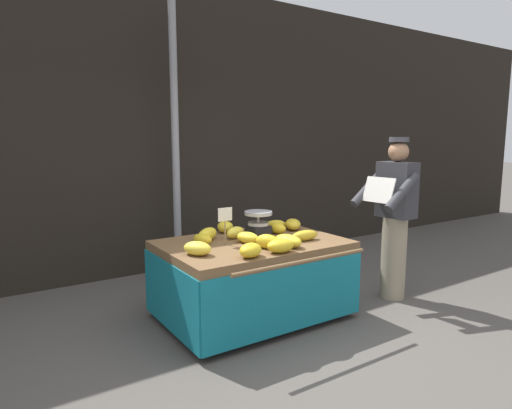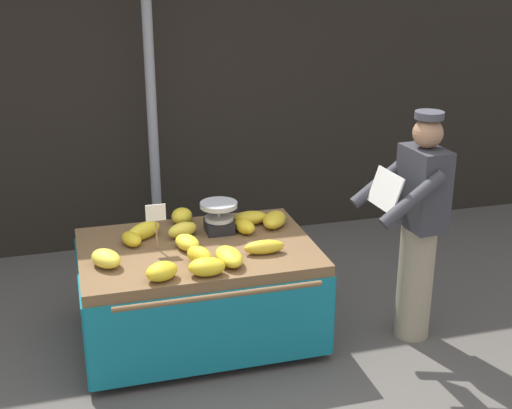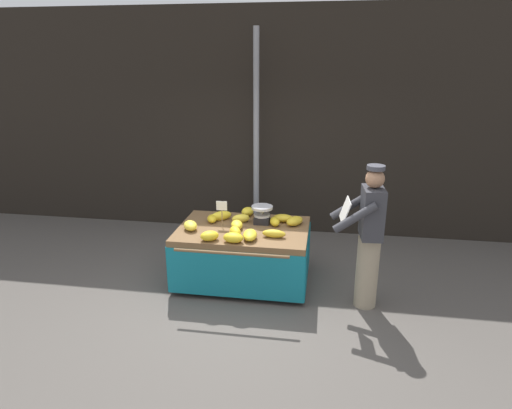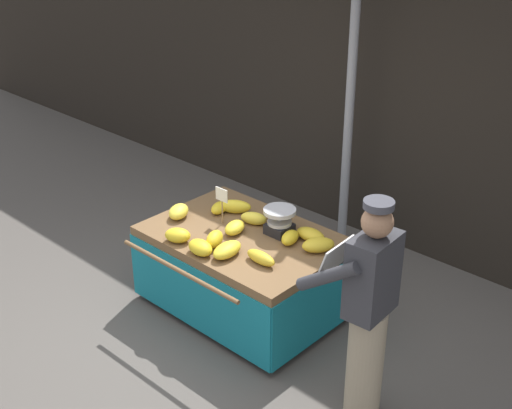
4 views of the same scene
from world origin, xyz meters
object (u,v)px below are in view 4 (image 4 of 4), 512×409
(banana_cart, at_px, (244,254))
(banana_bunch_6, at_px, (178,235))
(banana_bunch_4, at_px, (311,235))
(banana_bunch_12, at_px, (235,228))
(banana_bunch_2, at_px, (261,258))
(banana_bunch_8, at_px, (254,218))
(banana_bunch_7, at_px, (318,245))
(street_pole, at_px, (350,93))
(banana_bunch_5, at_px, (179,212))
(banana_bunch_11, at_px, (219,208))
(banana_bunch_13, at_px, (290,238))
(banana_bunch_1, at_px, (235,206))
(weighing_scale, at_px, (280,221))
(banana_bunch_3, at_px, (227,250))
(banana_bunch_10, at_px, (215,239))
(banana_bunch_0, at_px, (278,209))
(banana_bunch_9, at_px, (200,248))
(price_sign, at_px, (222,198))
(vendor_person, at_px, (367,311))

(banana_cart, bearing_deg, banana_bunch_6, -124.35)
(banana_bunch_4, xyz_separation_m, banana_bunch_12, (-0.56, -0.35, 0.00))
(banana_bunch_2, relative_size, banana_bunch_8, 1.21)
(banana_bunch_7, distance_m, banana_bunch_12, 0.76)
(street_pole, distance_m, banana_bunch_6, 2.21)
(banana_cart, height_order, banana_bunch_5, banana_bunch_5)
(banana_bunch_8, distance_m, banana_bunch_11, 0.38)
(banana_bunch_2, distance_m, banana_bunch_13, 0.40)
(banana_cart, distance_m, banana_bunch_1, 0.50)
(weighing_scale, xyz_separation_m, banana_bunch_12, (-0.29, -0.25, -0.07))
(banana_cart, bearing_deg, banana_bunch_12, -156.03)
(banana_bunch_13, bearing_deg, banana_bunch_5, -163.03)
(banana_bunch_3, height_order, banana_bunch_8, banana_bunch_8)
(banana_bunch_8, xyz_separation_m, banana_bunch_10, (0.03, -0.50, 0.01))
(banana_cart, bearing_deg, banana_bunch_3, -66.61)
(banana_bunch_2, relative_size, banana_bunch_12, 1.21)
(banana_bunch_8, bearing_deg, banana_bunch_1, 170.53)
(banana_bunch_3, relative_size, banana_bunch_4, 1.10)
(banana_bunch_0, distance_m, banana_bunch_9, 0.95)
(banana_bunch_3, height_order, banana_bunch_13, same)
(banana_bunch_7, relative_size, banana_bunch_13, 1.29)
(banana_bunch_7, relative_size, banana_bunch_9, 1.13)
(banana_bunch_6, bearing_deg, price_sign, 85.34)
(banana_bunch_1, relative_size, banana_bunch_6, 1.34)
(banana_bunch_8, bearing_deg, banana_bunch_5, -147.93)
(banana_bunch_12, bearing_deg, banana_bunch_9, -83.99)
(banana_bunch_9, xyz_separation_m, banana_bunch_11, (-0.42, 0.62, -0.01))
(street_pole, distance_m, banana_bunch_12, 1.81)
(banana_bunch_1, distance_m, banana_bunch_3, 0.78)
(banana_bunch_12, height_order, banana_bunch_13, banana_bunch_13)
(street_pole, bearing_deg, banana_bunch_12, -89.86)
(banana_bunch_12, bearing_deg, banana_bunch_10, -82.85)
(banana_cart, height_order, banana_bunch_4, banana_bunch_4)
(banana_cart, relative_size, banana_bunch_0, 8.43)
(banana_bunch_10, bearing_deg, banana_bunch_6, -150.02)
(banana_bunch_7, bearing_deg, banana_bunch_8, -179.07)
(banana_bunch_10, distance_m, banana_bunch_12, 0.28)
(banana_bunch_6, xyz_separation_m, banana_bunch_10, (0.28, 0.16, 0.00))
(vendor_person, bearing_deg, banana_cart, 165.87)
(banana_bunch_3, bearing_deg, banana_bunch_10, 166.42)
(banana_bunch_5, height_order, banana_bunch_6, banana_bunch_6)
(street_pole, xyz_separation_m, price_sign, (-0.20, -1.55, -0.64))
(street_pole, xyz_separation_m, banana_bunch_7, (0.72, -1.36, -0.83))
(banana_bunch_5, bearing_deg, banana_bunch_13, 16.97)
(banana_bunch_3, relative_size, banana_bunch_12, 1.25)
(banana_bunch_4, bearing_deg, weighing_scale, -160.96)
(banana_bunch_3, relative_size, banana_bunch_11, 1.47)
(banana_bunch_0, distance_m, banana_bunch_3, 0.84)
(banana_bunch_4, distance_m, banana_bunch_11, 0.94)
(banana_bunch_2, xyz_separation_m, banana_bunch_4, (0.05, 0.56, 0.00))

